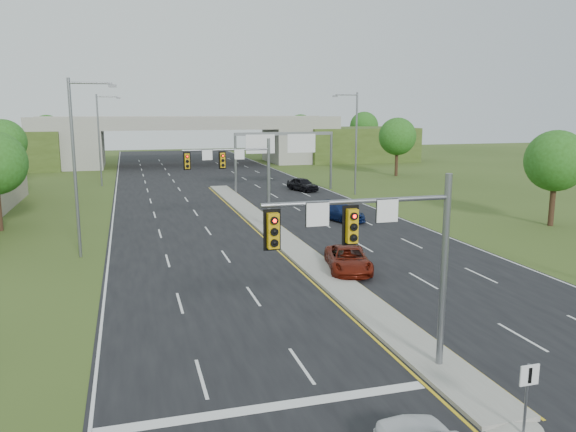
% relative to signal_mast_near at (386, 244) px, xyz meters
% --- Properties ---
extents(ground, '(240.00, 240.00, 0.00)m').
position_rel_signal_mast_near_xyz_m(ground, '(2.26, 0.07, -4.73)').
color(ground, '#374B1A').
rests_on(ground, ground).
extents(road, '(24.00, 160.00, 0.02)m').
position_rel_signal_mast_near_xyz_m(road, '(2.26, 35.07, -4.72)').
color(road, black).
rests_on(road, ground).
extents(median, '(2.00, 54.00, 0.16)m').
position_rel_signal_mast_near_xyz_m(median, '(2.26, 23.07, -4.63)').
color(median, gray).
rests_on(median, road).
extents(median_nose, '(2.00, 2.00, 0.16)m').
position_rel_signal_mast_near_xyz_m(median_nose, '(2.26, -3.93, -4.63)').
color(median_nose, gray).
rests_on(median_nose, road).
extents(lane_markings, '(23.72, 160.00, 0.01)m').
position_rel_signal_mast_near_xyz_m(lane_markings, '(1.66, 28.99, -4.70)').
color(lane_markings, gold).
rests_on(lane_markings, road).
extents(signal_mast_near, '(6.62, 0.60, 7.00)m').
position_rel_signal_mast_near_xyz_m(signal_mast_near, '(0.00, 0.00, 0.00)').
color(signal_mast_near, slate).
rests_on(signal_mast_near, ground).
extents(signal_mast_far, '(6.62, 0.60, 7.00)m').
position_rel_signal_mast_near_xyz_m(signal_mast_far, '(0.00, 25.00, 0.00)').
color(signal_mast_far, slate).
rests_on(signal_mast_far, ground).
extents(keep_right_sign, '(0.60, 0.13, 2.20)m').
position_rel_signal_mast_near_xyz_m(keep_right_sign, '(2.26, -4.45, -3.21)').
color(keep_right_sign, slate).
rests_on(keep_right_sign, ground).
extents(sign_gantry, '(11.58, 0.44, 6.67)m').
position_rel_signal_mast_near_xyz_m(sign_gantry, '(8.95, 44.99, 0.51)').
color(sign_gantry, slate).
rests_on(sign_gantry, ground).
extents(overpass, '(80.00, 14.00, 8.10)m').
position_rel_signal_mast_near_xyz_m(overpass, '(2.26, 80.07, -1.17)').
color(overpass, gray).
rests_on(overpass, ground).
extents(lightpole_l_mid, '(2.85, 0.25, 11.00)m').
position_rel_signal_mast_near_xyz_m(lightpole_l_mid, '(-11.03, 20.07, 1.38)').
color(lightpole_l_mid, slate).
rests_on(lightpole_l_mid, ground).
extents(lightpole_l_far, '(2.85, 0.25, 11.00)m').
position_rel_signal_mast_near_xyz_m(lightpole_l_far, '(-11.03, 55.07, 1.38)').
color(lightpole_l_far, slate).
rests_on(lightpole_l_far, ground).
extents(lightpole_r_far, '(2.85, 0.25, 11.00)m').
position_rel_signal_mast_near_xyz_m(lightpole_r_far, '(15.56, 40.07, 1.38)').
color(lightpole_r_far, slate).
rests_on(lightpole_r_far, ground).
extents(tree_l_mid, '(5.20, 5.20, 8.12)m').
position_rel_signal_mast_near_xyz_m(tree_l_mid, '(-21.74, 55.07, 0.78)').
color(tree_l_mid, '#382316').
rests_on(tree_l_mid, ground).
extents(tree_r_near, '(4.80, 4.80, 7.60)m').
position_rel_signal_mast_near_xyz_m(tree_r_near, '(24.26, 20.07, 0.45)').
color(tree_r_near, '#382316').
rests_on(tree_r_near, ground).
extents(tree_r_mid, '(5.20, 5.20, 8.12)m').
position_rel_signal_mast_near_xyz_m(tree_r_mid, '(28.26, 55.07, 0.78)').
color(tree_r_mid, '#382316').
rests_on(tree_r_mid, ground).
extents(tree_back_b, '(5.60, 5.60, 8.32)m').
position_rel_signal_mast_near_xyz_m(tree_back_b, '(-21.74, 94.07, 0.78)').
color(tree_back_b, '#382316').
rests_on(tree_back_b, ground).
extents(tree_back_c, '(5.60, 5.60, 8.32)m').
position_rel_signal_mast_near_xyz_m(tree_back_c, '(26.26, 94.07, 0.78)').
color(tree_back_c, '#382316').
rests_on(tree_back_c, ground).
extents(tree_back_d, '(6.00, 6.00, 8.85)m').
position_rel_signal_mast_near_xyz_m(tree_back_d, '(40.26, 94.07, 1.11)').
color(tree_back_d, '#382316').
rests_on(tree_back_d, ground).
extents(car_far_a, '(3.35, 5.33, 1.37)m').
position_rel_signal_mast_near_xyz_m(car_far_a, '(3.76, 12.44, -4.02)').
color(car_far_a, '#5C1409').
rests_on(car_far_a, road).
extents(car_far_b, '(3.57, 5.34, 1.44)m').
position_rel_signal_mast_near_xyz_m(car_far_b, '(8.80, 26.69, -3.99)').
color(car_far_b, '#0B1843').
rests_on(car_far_b, road).
extents(car_far_c, '(3.09, 4.78, 1.51)m').
position_rel_signal_mast_near_xyz_m(car_far_c, '(11.05, 44.32, -3.95)').
color(car_far_c, black).
rests_on(car_far_c, road).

